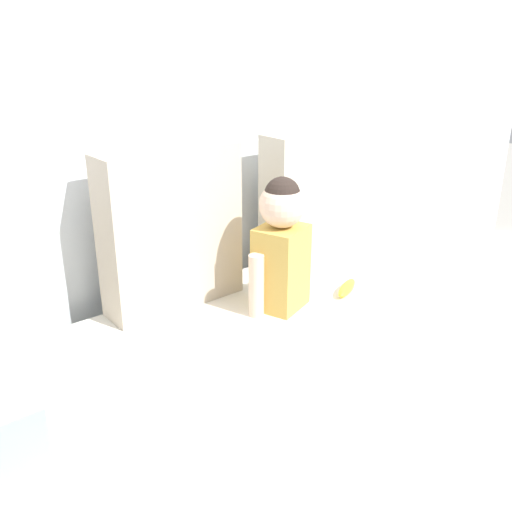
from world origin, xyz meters
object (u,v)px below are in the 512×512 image
(couch, at_px, (225,381))
(banana, at_px, (347,288))
(throw_pillow_right, at_px, (313,196))
(throw_pillow_center, at_px, (172,229))
(toddler, at_px, (281,243))

(couch, distance_m, banana, 0.61)
(throw_pillow_right, xyz_separation_m, banana, (-0.16, -0.36, -0.27))
(throw_pillow_center, bearing_deg, banana, -32.33)
(throw_pillow_center, height_order, banana, throw_pillow_center)
(throw_pillow_right, distance_m, banana, 0.48)
(toddler, bearing_deg, couch, -174.11)
(couch, distance_m, toddler, 0.53)
(throw_pillow_right, bearing_deg, toddler, -147.65)
(couch, bearing_deg, toddler, 5.89)
(throw_pillow_center, distance_m, toddler, 0.40)
(banana, bearing_deg, toddler, 163.80)
(throw_pillow_center, bearing_deg, couch, -90.00)
(couch, xyz_separation_m, toddler, (0.29, 0.03, 0.45))
(throw_pillow_center, distance_m, banana, 0.73)
(couch, height_order, throw_pillow_right, throw_pillow_right)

